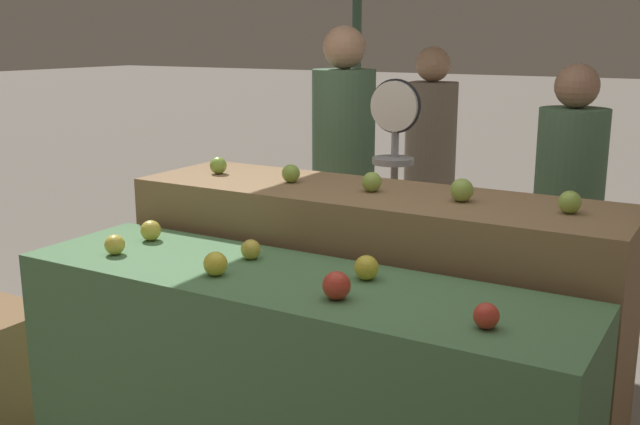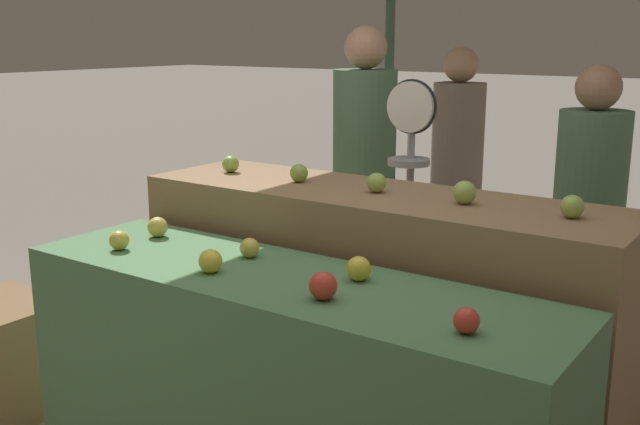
{
  "view_description": "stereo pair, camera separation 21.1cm",
  "coord_description": "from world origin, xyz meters",
  "px_view_note": "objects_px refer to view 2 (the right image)",
  "views": [
    {
      "loc": [
        1.26,
        -1.97,
        1.67
      ],
      "look_at": [
        -0.06,
        0.3,
        1.05
      ],
      "focal_mm": 42.0,
      "sensor_mm": 36.0,
      "label": 1
    },
    {
      "loc": [
        1.44,
        -1.85,
        1.67
      ],
      "look_at": [
        -0.06,
        0.3,
        1.05
      ],
      "focal_mm": 42.0,
      "sensor_mm": 36.0,
      "label": 2
    }
  ],
  "objects_px": {
    "person_customer_left": "(457,158)",
    "person_vendor_at_scale": "(364,162)",
    "person_customer_right": "(588,208)",
    "produce_scale": "(409,167)"
  },
  "relations": [
    {
      "from": "person_customer_left",
      "to": "person_customer_right",
      "type": "relative_size",
      "value": 1.04
    },
    {
      "from": "person_customer_right",
      "to": "person_vendor_at_scale",
      "type": "bearing_deg",
      "value": -10.49
    },
    {
      "from": "produce_scale",
      "to": "person_customer_left",
      "type": "xyz_separation_m",
      "value": [
        -0.25,
        1.09,
        -0.13
      ]
    },
    {
      "from": "produce_scale",
      "to": "person_vendor_at_scale",
      "type": "bearing_deg",
      "value": 145.23
    },
    {
      "from": "person_customer_left",
      "to": "person_customer_right",
      "type": "height_order",
      "value": "person_customer_left"
    },
    {
      "from": "produce_scale",
      "to": "person_customer_left",
      "type": "relative_size",
      "value": 0.92
    },
    {
      "from": "person_customer_left",
      "to": "person_vendor_at_scale",
      "type": "bearing_deg",
      "value": 54.96
    },
    {
      "from": "person_vendor_at_scale",
      "to": "person_customer_right",
      "type": "relative_size",
      "value": 1.11
    },
    {
      "from": "person_customer_right",
      "to": "person_customer_left",
      "type": "bearing_deg",
      "value": -48.83
    },
    {
      "from": "person_customer_left",
      "to": "person_customer_right",
      "type": "distance_m",
      "value": 1.25
    }
  ]
}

